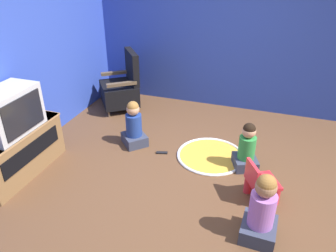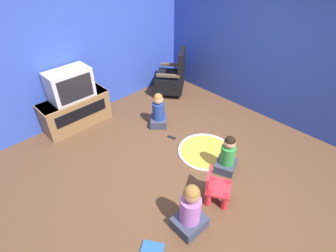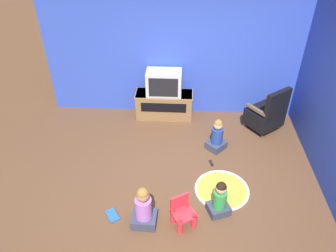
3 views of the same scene
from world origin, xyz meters
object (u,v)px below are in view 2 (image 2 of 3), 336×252
Objects in this scene: tv_cabinet at (76,111)px; black_armchair at (172,78)px; yellow_kid_chair at (216,189)px; child_watching_center at (190,211)px; television at (70,85)px; remote_control at (172,137)px; child_watching_right at (227,156)px; child_watching_left at (158,112)px; book at (153,248)px.

black_armchair reaches higher than tv_cabinet.
yellow_kid_chair is 0.58m from child_watching_center.
television is 0.73× the size of black_armchair.
black_armchair is at bearing -9.79° from tv_cabinet.
remote_control is at bearing 54.34° from child_watching_center.
black_armchair is 1.58× the size of child_watching_right.
child_watching_left is 0.91× the size of child_watching_center.
yellow_kid_chair is at bearing -80.81° from tv_cabinet.
yellow_kid_chair is 2.90× the size of remote_control.
tv_cabinet is 1.93× the size of child_watching_right.
black_armchair is 1.63m from remote_control.
child_watching_right reaches higher than book.
child_watching_center is (-0.11, -2.81, -0.51)m from television.
tv_cabinet is 1.77m from remote_control.
black_armchair is 2.92m from yellow_kid_chair.
remote_control is at bearing 71.41° from child_watching_right.
child_watching_center is (-2.18, -2.47, -0.06)m from black_armchair.
child_watching_center is (-0.11, -2.82, 0.01)m from tv_cabinet.
tv_cabinet is at bearing 89.97° from child_watching_right.
child_watching_right is at bearing 15.77° from child_watching_center.
remote_control is (0.94, -1.47, -0.81)m from television.
yellow_kid_chair reaches higher than book.
television is 1.15× the size of child_watching_right.
television is 2.79m from child_watching_right.
child_watching_left is at bearing -44.24° from television.
black_armchair is at bearing -61.06° from remote_control.
book is at bearing 113.22° from remote_control.
yellow_kid_chair is 0.74× the size of child_watching_right.
book reaches higher than remote_control.
child_watching_left is at bearing -29.54° from remote_control.
book is at bearing -179.99° from child_watching_left.
tv_cabinet is at bearing -47.36° from black_armchair.
child_watching_right is at bearing -68.89° from tv_cabinet.
child_watching_left is at bearing -44.49° from tv_cabinet.
tv_cabinet is at bearing 90.00° from child_watching_center.
child_watching_right is at bearing -137.90° from child_watching_left.
black_armchair reaches higher than child_watching_right.
child_watching_right is 1.12m from remote_control.
television is at bearing 69.52° from yellow_kid_chair.
television reaches higher than child_watching_left.
television reaches higher than black_armchair.
child_watching_center is at bearing 154.66° from yellow_kid_chair.
black_armchair is at bearing -12.22° from child_watching_left.
tv_cabinet is 4.11× the size of book.
book is 1.85× the size of remote_control.
child_watching_right is (0.54, 0.22, 0.09)m from yellow_kid_chair.
television is at bearing -47.12° from black_armchair.
child_watching_left reaches higher than yellow_kid_chair.
television is at bearing 90.00° from child_watching_center.
black_armchair is at bearing 50.76° from child_watching_center.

